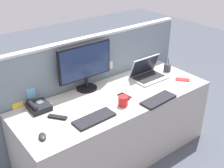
{
  "coord_description": "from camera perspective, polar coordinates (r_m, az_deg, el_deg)",
  "views": [
    {
      "loc": [
        -1.51,
        -1.9,
        2.12
      ],
      "look_at": [
        0.0,
        0.05,
        0.83
      ],
      "focal_mm": 45.84,
      "sensor_mm": 36.0,
      "label": 1
    }
  ],
  "objects": [
    {
      "name": "ground_plane",
      "position": [
        3.22,
        0.56,
        -13.56
      ],
      "size": [
        10.0,
        10.0,
        0.0
      ],
      "primitive_type": "plane",
      "color": "#424751"
    },
    {
      "name": "desk",
      "position": [
        3.0,
        0.59,
        -8.44
      ],
      "size": [
        2.0,
        0.76,
        0.71
      ],
      "primitive_type": "cube",
      "color": "#ADA89E",
      "rests_on": "ground_plane"
    },
    {
      "name": "cubicle_divider",
      "position": [
        3.15,
        -4.15,
        -1.07
      ],
      "size": [
        2.38,
        0.07,
        1.22
      ],
      "color": "slate",
      "rests_on": "ground_plane"
    },
    {
      "name": "desktop_monitor",
      "position": [
        2.85,
        -5.36,
        3.93
      ],
      "size": [
        0.59,
        0.21,
        0.48
      ],
      "color": "black",
      "rests_on": "desk"
    },
    {
      "name": "laptop",
      "position": [
        3.18,
        7.03,
        2.2
      ],
      "size": [
        0.38,
        0.26,
        0.24
      ],
      "color": "#B2B5BC",
      "rests_on": "desk"
    },
    {
      "name": "desk_phone",
      "position": [
        2.68,
        -14.49,
        -4.33
      ],
      "size": [
        0.18,
        0.2,
        0.09
      ],
      "color": "black",
      "rests_on": "desk"
    },
    {
      "name": "keyboard_main",
      "position": [
        2.77,
        9.24,
        -3.11
      ],
      "size": [
        0.38,
        0.17,
        0.02
      ],
      "primitive_type": "cube",
      "rotation": [
        0.0,
        0.0,
        0.06
      ],
      "color": "black",
      "rests_on": "desk"
    },
    {
      "name": "keyboard_spare",
      "position": [
        2.47,
        -3.55,
        -6.91
      ],
      "size": [
        0.38,
        0.16,
        0.02
      ],
      "primitive_type": "cube",
      "rotation": [
        0.0,
        0.0,
        0.04
      ],
      "color": "black",
      "rests_on": "desk"
    },
    {
      "name": "computer_mouse_right_hand",
      "position": [
        2.32,
        -13.73,
        -10.12
      ],
      "size": [
        0.09,
        0.11,
        0.03
      ],
      "primitive_type": "ellipsoid",
      "rotation": [
        0.0,
        0.0,
        -0.35
      ],
      "color": "#232328",
      "rests_on": "desk"
    },
    {
      "name": "pen_cup",
      "position": [
        3.38,
        10.97,
        3.27
      ],
      "size": [
        0.08,
        0.08,
        0.17
      ],
      "color": "#333338",
      "rests_on": "desk"
    },
    {
      "name": "cell_phone_red_case",
      "position": [
        3.22,
        13.88,
        0.86
      ],
      "size": [
        0.15,
        0.16,
        0.01
      ],
      "primitive_type": "cube",
      "rotation": [
        0.0,
        0.0,
        0.7
      ],
      "color": "#B22323",
      "rests_on": "desk"
    },
    {
      "name": "cell_phone_black_slab",
      "position": [
        2.81,
        2.48,
        -2.43
      ],
      "size": [
        0.08,
        0.14,
        0.01
      ],
      "primitive_type": "cube",
      "rotation": [
        0.0,
        0.0,
        0.1
      ],
      "color": "black",
      "rests_on": "desk"
    },
    {
      "name": "tv_remote",
      "position": [
        2.53,
        -10.83,
        -6.5
      ],
      "size": [
        0.14,
        0.16,
        0.02
      ],
      "primitive_type": "cube",
      "rotation": [
        0.0,
        0.0,
        0.66
      ],
      "color": "black",
      "rests_on": "desk"
    },
    {
      "name": "coffee_mug",
      "position": [
        2.65,
        2.24,
        -3.4
      ],
      "size": [
        0.13,
        0.09,
        0.09
      ],
      "color": "red",
      "rests_on": "desk"
    }
  ]
}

